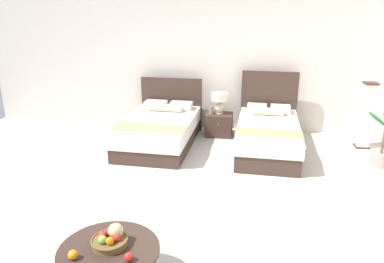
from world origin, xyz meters
name	(u,v)px	position (x,y,z in m)	size (l,w,h in m)	color
ground_plane	(198,199)	(0.00, 0.00, -0.01)	(10.30, 10.21, 0.02)	#BAB4A8
wall_back	(220,63)	(0.00, 3.31, 1.41)	(10.30, 0.12, 2.83)	silver
bed_near_window	(160,129)	(-1.02, 2.03, 0.30)	(1.36, 2.17, 1.12)	#3D2A23
bed_near_corner	(268,134)	(1.02, 2.04, 0.31)	(1.19, 2.22, 1.31)	#3D2A23
nightstand	(219,124)	(0.06, 2.73, 0.23)	(0.54, 0.47, 0.46)	#3D2A23
table_lamp	(220,100)	(0.06, 2.75, 0.75)	(0.33, 0.33, 0.43)	beige
vase	(211,110)	(-0.10, 2.69, 0.54)	(0.08, 0.08, 0.15)	#947364
coffee_table	(109,258)	(-0.57, -1.88, 0.36)	(0.94, 0.94, 0.46)	#3D2A23
fruit_bowl	(111,239)	(-0.57, -1.81, 0.53)	(0.35, 0.35, 0.20)	brown
loose_apple	(129,257)	(-0.33, -2.01, 0.50)	(0.08, 0.08, 0.08)	red
loose_orange	(73,255)	(-0.82, -2.06, 0.51)	(0.09, 0.09, 0.09)	orange
floor_lamp_corner	(366,116)	(2.82, 2.47, 0.62)	(0.24, 0.24, 1.25)	#392226
potted_palm	(382,151)	(2.89, 1.59, 0.26)	(0.65, 0.52, 1.01)	gray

